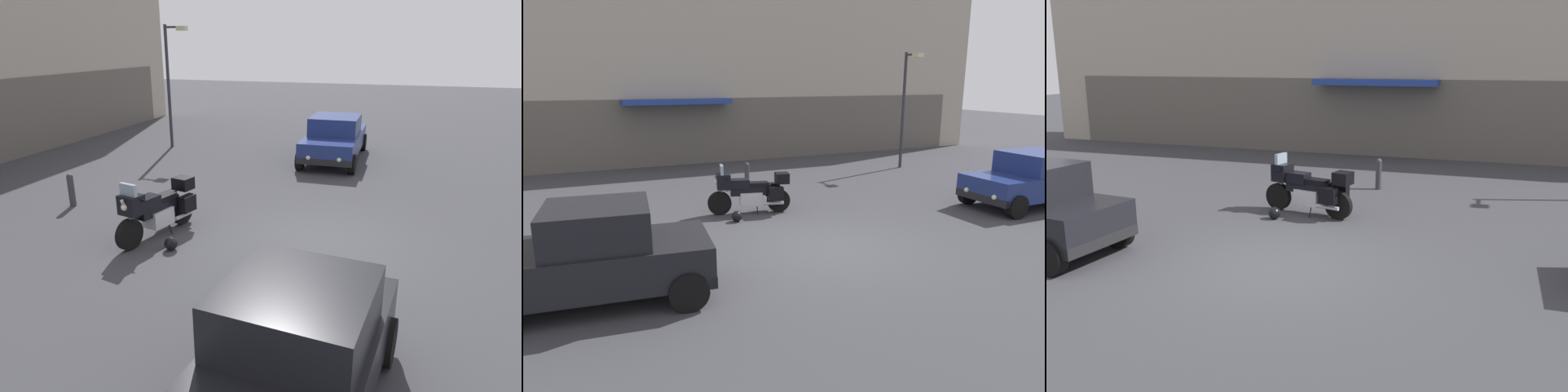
# 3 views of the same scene
# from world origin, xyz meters

# --- Properties ---
(ground_plane) EXTENTS (80.00, 80.00, 0.00)m
(ground_plane) POSITION_xyz_m (0.00, 0.00, 0.00)
(ground_plane) COLOR #38383D
(building_facade_rear) EXTENTS (30.21, 3.40, 10.07)m
(building_facade_rear) POSITION_xyz_m (-0.00, 12.97, 4.99)
(building_facade_rear) COLOR #A89E8E
(building_facade_rear) RESTS_ON ground
(motorcycle) EXTENTS (2.24, 1.01, 1.36)m
(motorcycle) POSITION_xyz_m (-0.51, 3.33, 0.62)
(motorcycle) COLOR black
(motorcycle) RESTS_ON ground
(helmet) EXTENTS (0.28, 0.28, 0.28)m
(helmet) POSITION_xyz_m (-1.13, 2.72, 0.14)
(helmet) COLOR black
(helmet) RESTS_ON ground
(bollard_curbside) EXTENTS (0.16, 0.16, 0.86)m
(bollard_curbside) POSITION_xyz_m (0.46, 6.39, 0.46)
(bollard_curbside) COLOR #333338
(bollard_curbside) RESTS_ON ground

